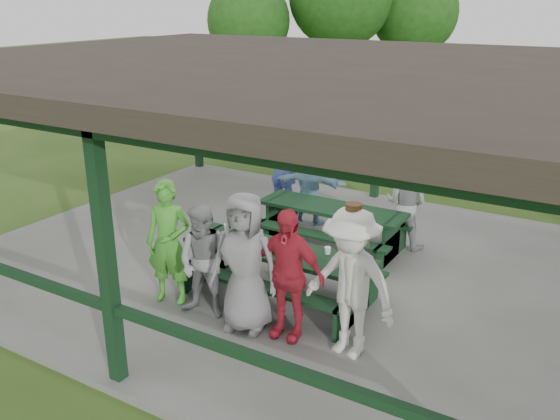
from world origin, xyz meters
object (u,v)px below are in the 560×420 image
Objects in this scene: picnic_table_far at (332,222)px; contestant_grey_left at (205,262)px; spectator_lblue at (310,186)px; farm_trailer at (349,124)px; picnic_table_near at (278,266)px; contestant_green at (169,243)px; spectator_blue at (283,167)px; pickup_truck at (490,133)px; spectator_grey at (406,204)px; contestant_red at (287,274)px; contestant_grey_mid at (245,263)px; contestant_white_fedora at (350,283)px.

contestant_grey_left reaches higher than picnic_table_far.
farm_trailer is (-2.11, 6.46, -0.16)m from spectator_lblue.
picnic_table_near is at bearing -86.13° from picnic_table_far.
contestant_green reaches higher than spectator_blue.
spectator_lblue is 6.97m from pickup_truck.
picnic_table_far is at bearing 125.13° from spectator_lblue.
picnic_table_far is at bearing 143.61° from spectator_blue.
contestant_green is at bearing 75.19° from spectator_lblue.
pickup_truck is (0.95, 7.56, 0.23)m from picnic_table_far.
spectator_grey is 7.71m from farm_trailer.
spectator_lblue is at bearing 86.80° from contestant_grey_left.
contestant_red is 0.43× the size of farm_trailer.
contestant_grey_mid reaches higher than spectator_blue.
picnic_table_near is 1.04m from contestant_grey_mid.
pickup_truck is (0.81, 9.56, 0.22)m from picnic_table_near.
spectator_lblue is at bearing -60.54° from farm_trailer.
spectator_grey is at bearing -47.08° from farm_trailer.
farm_trailer is (-2.99, 7.30, 0.11)m from picnic_table_far.
contestant_grey_left reaches higher than spectator_grey.
contestant_grey_left is 0.40× the size of farm_trailer.
picnic_table_near is 9.60m from pickup_truck.
contestant_white_fedora is at bearing -60.24° from picnic_table_far.
pickup_truck is (2.77, 6.11, -0.13)m from spectator_blue.
spectator_grey reaches higher than spectator_lblue.
contestant_grey_left is 2.04m from contestant_white_fedora.
spectator_grey is (2.87, -0.73, -0.07)m from spectator_blue.
spectator_lblue is (-2.48, 3.64, -0.20)m from contestant_white_fedora.
contestant_green is at bearing 62.97° from spectator_grey.
picnic_table_far is 0.44× the size of pickup_truck.
contestant_green reaches higher than picnic_table_far.
picnic_table_near is 2.00m from picnic_table_far.
contestant_green reaches higher than spectator_grey.
picnic_table_near is 1.73m from contestant_white_fedora.
contestant_red is at bearing -53.07° from picnic_table_near.
contestant_grey_left is at bearing 109.78° from spectator_blue.
pickup_truck is (0.74, 10.50, -0.22)m from contestant_grey_mid.
farm_trailer is at bearing 124.04° from contestant_white_fedora.
contestant_green is at bearing -68.20° from farm_trailer.
contestant_white_fedora is (2.71, 0.07, 0.05)m from contestant_green.
contestant_grey_mid is at bearing 117.03° from spectator_blue.
pickup_truck reaches higher than spectator_lblue.
contestant_white_fedora is at bearing -6.35° from contestant_grey_mid.
contestant_grey_mid is at bearing 160.40° from pickup_truck.
contestant_white_fedora reaches higher than contestant_grey_mid.
contestant_white_fedora is 1.30× the size of spectator_lblue.
contestant_grey_left is 3.81m from spectator_lblue.
contestant_white_fedora reaches higher than contestant_red.
contestant_grey_left is at bearing -166.35° from contestant_white_fedora.
contestant_red is 0.89× the size of contestant_white_fedora.
spectator_lblue is at bearing 136.30° from picnic_table_far.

